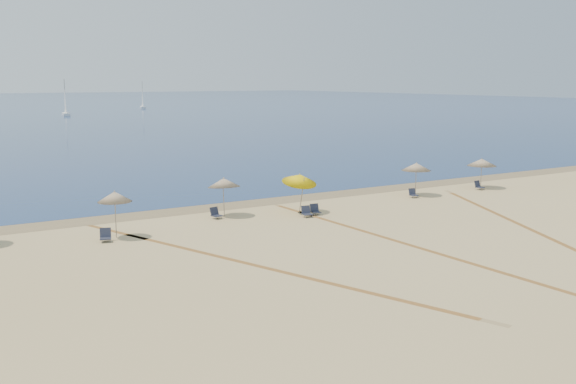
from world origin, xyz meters
The scene contains 16 objects.
ground centered at (0.00, 0.00, 0.00)m, with size 160.00×160.00×0.00m, color tan.
wet_sand centered at (0.00, 24.00, 0.00)m, with size 500.00×500.00×0.00m, color olive.
umbrella_1 centered at (-11.74, 18.71, 2.26)m, with size 1.86×1.86×2.61m.
umbrella_2 centered at (-4.15, 20.92, 2.13)m, with size 2.04×2.08×2.49m.
umbrella_3 centered at (0.44, 19.27, 2.24)m, with size 2.26×2.32×2.79m.
umbrella_4 centered at (11.31, 20.36, 2.15)m, with size 2.17×2.17×2.49m.
umbrella_5 centered at (18.11, 20.29, 2.04)m, with size 2.29×2.29×2.39m.
chair_1 centered at (-12.50, 18.14, 0.31)m, with size 0.76×0.83×0.70m.
chair_2 centered at (-4.96, 20.49, 0.31)m, with size 0.70×0.77×0.69m.
chair_3 centered at (0.14, 17.97, 0.30)m, with size 0.68×0.76×0.69m.
chair_4 centered at (0.98, 18.27, 0.30)m, with size 0.69×0.76×0.68m.
chair_5 centered at (10.56, 19.77, 0.29)m, with size 0.64×0.71×0.65m.
chair_6 centered at (17.36, 19.79, 0.30)m, with size 0.62×0.71×0.69m.
sailboat_0 centered at (14.75, 146.76, 2.59)m, with size 2.21×5.89×8.55m.
sailboat_1 centered at (43.75, 176.01, 2.39)m, with size 2.60×5.48×7.91m.
tire_tracks centered at (0.37, 9.47, 0.00)m, with size 54.26×42.08×0.00m.
Camera 1 is at (-21.96, -16.33, 8.54)m, focal length 41.36 mm.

